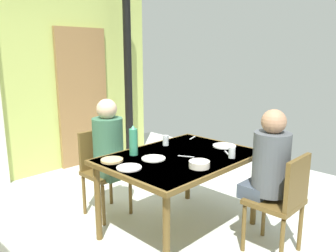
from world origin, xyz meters
TOP-DOWN VIEW (x-y plane):
  - ground_plane at (0.00, 0.00)m, footprint 5.94×5.94m
  - wall_back at (0.00, 2.29)m, footprint 4.24×0.10m
  - door_wooden at (0.91, 2.21)m, footprint 0.80×0.05m
  - stove_pipe_column at (1.55, 1.94)m, footprint 0.12×0.12m
  - dining_table at (0.40, -0.18)m, footprint 1.36×0.99m
  - chair_near_diner at (0.71, -1.03)m, footprint 0.40×0.40m
  - chair_far_diner at (0.14, 0.67)m, footprint 0.40×0.40m
  - person_near_diner at (0.71, -0.89)m, footprint 0.30×0.37m
  - person_far_diner at (0.14, 0.53)m, footprint 0.30×0.37m
  - water_bottle_green_near at (0.13, 0.14)m, footprint 0.08×0.08m
  - serving_bowl_center at (0.27, -0.51)m, footprint 0.17×0.17m
  - dinner_plate_near_left at (0.17, -0.08)m, footprint 0.21×0.21m
  - dinner_plate_near_right at (0.93, -0.30)m, footprint 0.23×0.23m
  - dinner_plate_far_center at (-0.13, -0.12)m, footprint 0.20×0.20m
  - drinking_glass_by_near_diner at (0.56, 0.15)m, footprint 0.06×0.06m
  - drinking_glass_by_far_diner at (0.67, -0.55)m, footprint 0.06×0.06m
  - bread_plate_sliced at (-0.12, 0.13)m, footprint 0.19×0.19m
  - cutlery_knife_near at (0.97, 0.15)m, footprint 0.15×0.06m
  - cutlery_fork_near at (0.42, -0.24)m, footprint 0.08×0.14m
  - cutlery_knife_far at (0.76, -0.45)m, footprint 0.11×0.13m

SIDE VIEW (x-z plane):
  - ground_plane at x=0.00m, z-range 0.00..0.00m
  - chair_near_diner at x=0.71m, z-range 0.06..0.93m
  - chair_far_diner at x=0.14m, z-range 0.06..0.93m
  - dining_table at x=0.40m, z-range 0.30..1.05m
  - cutlery_knife_near at x=0.97m, z-range 0.75..0.75m
  - cutlery_fork_near at x=0.42m, z-range 0.75..0.75m
  - cutlery_knife_far at x=0.76m, z-range 0.75..0.75m
  - dinner_plate_near_left at x=0.17m, z-range 0.75..0.76m
  - dinner_plate_near_right at x=0.93m, z-range 0.75..0.76m
  - dinner_plate_far_center at x=-0.13m, z-range 0.75..0.76m
  - bread_plate_sliced at x=-0.12m, z-range 0.75..0.77m
  - serving_bowl_center at x=0.27m, z-range 0.75..0.80m
  - person_near_diner at x=0.71m, z-range 0.40..1.17m
  - person_far_diner at x=0.14m, z-range 0.40..1.17m
  - drinking_glass_by_far_diner at x=0.67m, z-range 0.75..0.85m
  - drinking_glass_by_near_diner at x=0.56m, z-range 0.75..0.85m
  - water_bottle_green_near at x=0.13m, z-range 0.74..1.02m
  - door_wooden at x=0.91m, z-range 0.00..2.00m
  - wall_back at x=0.00m, z-range 0.00..2.53m
  - stove_pipe_column at x=1.55m, z-range 0.00..2.53m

